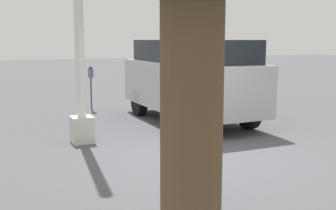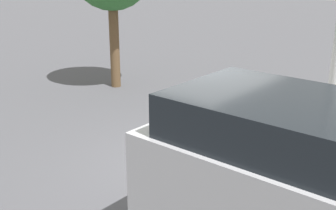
% 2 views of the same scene
% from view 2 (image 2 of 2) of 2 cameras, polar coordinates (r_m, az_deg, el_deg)
% --- Properties ---
extents(ground_plane, '(80.00, 80.00, 0.00)m').
position_cam_2_polar(ground_plane, '(7.97, 3.27, -8.24)').
color(ground_plane, '#4C4C51').
extents(parking_meter_near, '(0.21, 0.13, 1.32)m').
position_cam_2_polar(parking_meter_near, '(7.97, 4.34, -0.66)').
color(parking_meter_near, '#4C4C4C').
rests_on(parking_meter_near, ground).
extents(parked_van, '(4.56, 2.04, 2.12)m').
position_cam_2_polar(parked_van, '(5.21, 20.77, -10.45)').
color(parked_van, '#B2B2B7').
rests_on(parked_van, ground).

